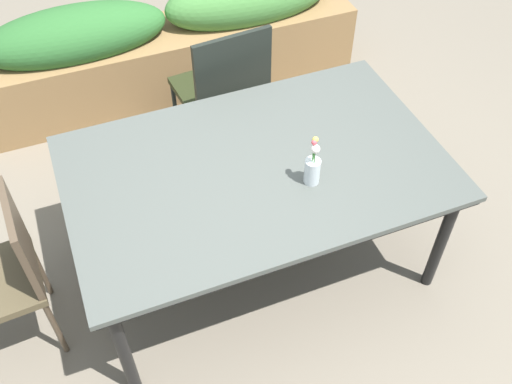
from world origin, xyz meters
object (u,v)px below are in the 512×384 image
Objects in this scene: chair_end_left at (5,271)px; chair_far_side at (224,88)px; dining_table at (256,174)px; flower_vase at (313,168)px; planter_box at (170,44)px.

chair_far_side is at bearing -61.11° from chair_end_left.
dining_table is at bearing -104.27° from chair_far_side.
flower_vase is 1.91m from planter_box.
dining_table is at bearing -93.96° from chair_end_left.
dining_table is at bearing 136.40° from flower_vase.
chair_far_side is (1.34, 0.86, 0.03)m from chair_end_left.
flower_vase is (0.20, -0.19, 0.14)m from dining_table.
chair_end_left is at bearing 172.19° from flower_vase.
chair_end_left is at bearing 179.78° from dining_table.
chair_far_side is at bearing 93.10° from flower_vase.
flower_vase is (1.40, -0.19, 0.31)m from chair_end_left.
planter_box is at bearing 93.57° from chair_far_side.
planter_box reaches higher than dining_table.
chair_far_side reaches higher than planter_box.
chair_far_side is (0.14, 0.86, -0.14)m from dining_table.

